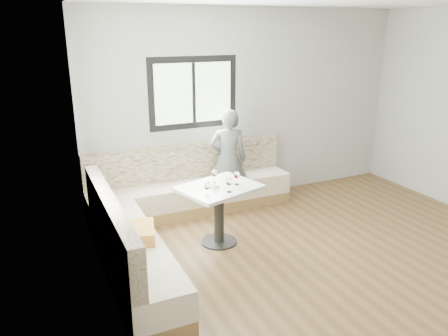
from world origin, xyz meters
The scene contains 9 objects.
room centered at (-0.08, 0.08, 1.41)m, with size 5.01×5.01×2.81m.
banquette centered at (-1.59, 1.63, 0.33)m, with size 2.90×2.80×0.95m.
table centered at (-1.09, 1.20, 0.55)m, with size 1.06×0.92×0.73m.
person centered at (-0.52, 2.17, 0.73)m, with size 0.53×0.35×1.46m, color #54585B.
olive_ramekin centered at (-1.15, 1.18, 0.75)m, with size 0.10×0.10×0.04m.
wine_glass_a centered at (-1.34, 0.96, 0.85)m, with size 0.08×0.08×0.17m.
wine_glass_b centered at (-1.06, 0.98, 0.85)m, with size 0.08×0.08×0.17m.
wine_glass_c centered at (-0.88, 1.17, 0.85)m, with size 0.08×0.08×0.17m.
wine_glass_d centered at (-1.09, 1.34, 0.85)m, with size 0.08×0.08×0.17m.
Camera 1 is at (-3.05, -3.20, 2.52)m, focal length 35.00 mm.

